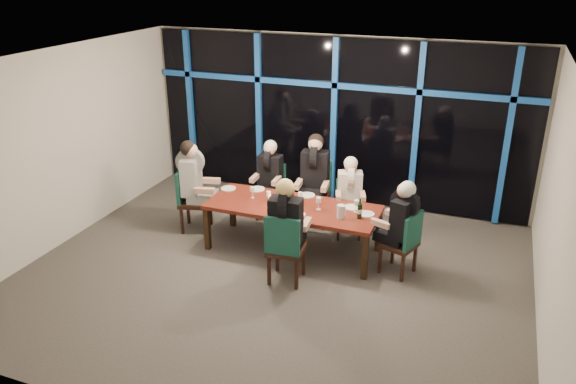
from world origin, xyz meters
name	(u,v)px	position (x,y,z in m)	size (l,w,h in m)	color
room	(271,139)	(0.00, 0.00, 2.02)	(7.04, 7.00, 3.02)	#534E49
window_wall	(335,119)	(0.01, 2.93, 1.55)	(6.86, 0.43, 2.94)	black
dining_table	(293,210)	(0.00, 0.80, 0.68)	(2.60, 1.00, 0.75)	maroon
chair_far_left	(272,188)	(-0.78, 1.84, 0.53)	(0.46, 0.46, 0.95)	black
chair_far_mid	(315,189)	(0.00, 1.89, 0.60)	(0.55, 0.55, 1.07)	black
chair_far_right	(349,205)	(0.65, 1.65, 0.51)	(0.54, 0.54, 0.91)	black
chair_end_left	(190,196)	(-1.83, 0.88, 0.59)	(0.60, 0.60, 1.05)	black
chair_end_right	(405,240)	(1.72, 0.67, 0.54)	(0.57, 0.57, 0.97)	black
chair_near_mid	(285,246)	(0.24, -0.15, 0.59)	(0.53, 0.53, 1.05)	black
diner_far_left	(270,169)	(-0.77, 1.75, 0.91)	(0.48, 0.60, 0.93)	black
diner_far_mid	(315,167)	(0.01, 1.80, 1.02)	(0.57, 0.70, 1.04)	black
diner_far_right	(350,186)	(0.68, 1.57, 0.88)	(0.55, 0.62, 0.89)	silver
diner_end_left	(193,173)	(-1.75, 0.91, 1.00)	(0.71, 0.60, 1.02)	black
diner_end_right	(402,214)	(1.64, 0.70, 0.93)	(0.66, 0.58, 0.95)	black
diner_near_mid	(287,215)	(0.23, -0.06, 1.00)	(0.55, 0.68, 1.03)	black
plate_far_left	(257,189)	(-0.75, 1.19, 0.76)	(0.24, 0.24, 0.01)	white
plate_far_mid	(307,195)	(0.08, 1.24, 0.76)	(0.24, 0.24, 0.01)	white
plate_far_right	(352,207)	(0.86, 1.04, 0.76)	(0.24, 0.24, 0.01)	white
plate_end_left	(228,188)	(-1.20, 1.05, 0.76)	(0.24, 0.24, 0.01)	white
plate_end_right	(366,214)	(1.11, 0.88, 0.76)	(0.24, 0.24, 0.01)	white
plate_near_mid	(297,215)	(0.18, 0.50, 0.76)	(0.24, 0.24, 0.01)	white
wine_bottle	(360,211)	(1.05, 0.72, 0.87)	(0.07, 0.07, 0.31)	black
water_pitcher	(341,212)	(0.79, 0.63, 0.85)	(0.13, 0.11, 0.20)	silver
tea_light	(277,206)	(-0.19, 0.65, 0.77)	(0.05, 0.05, 0.03)	#FF9D4C
wine_glass_a	(268,194)	(-0.39, 0.79, 0.88)	(0.07, 0.07, 0.17)	silver
wine_glass_b	(300,195)	(0.08, 0.91, 0.88)	(0.07, 0.07, 0.18)	white
wine_glass_c	(319,201)	(0.41, 0.81, 0.89)	(0.07, 0.07, 0.19)	silver
wine_glass_d	(252,190)	(-0.69, 0.86, 0.88)	(0.07, 0.07, 0.18)	silver
wine_glass_e	(356,203)	(0.95, 0.92, 0.89)	(0.07, 0.07, 0.19)	silver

